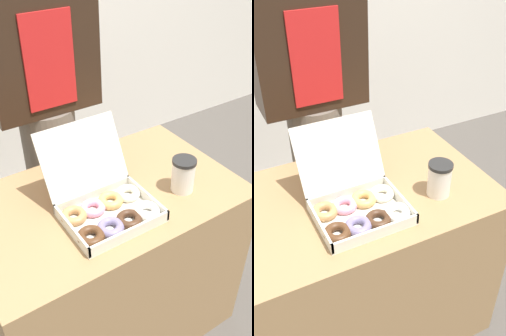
{
  "view_description": "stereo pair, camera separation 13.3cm",
  "coord_description": "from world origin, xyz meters",
  "views": [
    {
      "loc": [
        -0.55,
        -0.96,
        1.64
      ],
      "look_at": [
        0.05,
        -0.06,
        0.88
      ],
      "focal_mm": 42.0,
      "sensor_mm": 36.0,
      "label": 1
    },
    {
      "loc": [
        -0.44,
        -1.03,
        1.64
      ],
      "look_at": [
        0.05,
        -0.06,
        0.88
      ],
      "focal_mm": 42.0,
      "sensor_mm": 36.0,
      "label": 2
    }
  ],
  "objects": [
    {
      "name": "table",
      "position": [
        0.0,
        0.0,
        0.37
      ],
      "size": [
        0.98,
        0.62,
        0.75
      ],
      "color": "#99754C",
      "rests_on": "ground_plane"
    },
    {
      "name": "donut_box",
      "position": [
        -0.05,
        -0.09,
        0.78
      ],
      "size": [
        0.34,
        0.36,
        0.26
      ],
      "color": "silver",
      "rests_on": "table"
    },
    {
      "name": "ground_plane",
      "position": [
        0.0,
        0.0,
        0.0
      ],
      "size": [
        14.0,
        14.0,
        0.0
      ],
      "primitive_type": "plane",
      "color": "#4C4742"
    },
    {
      "name": "coffee_cup",
      "position": [
        0.25,
        -0.13,
        0.81
      ],
      "size": [
        0.09,
        0.09,
        0.13
      ],
      "color": "silver",
      "rests_on": "table"
    },
    {
      "name": "person_customer",
      "position": [
        -0.0,
        0.48,
        0.9
      ],
      "size": [
        0.44,
        0.24,
        1.69
      ],
      "color": "#665B51",
      "rests_on": "ground_plane"
    }
  ]
}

